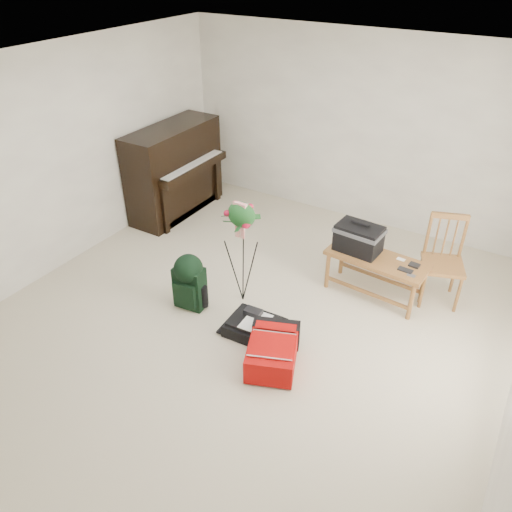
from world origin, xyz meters
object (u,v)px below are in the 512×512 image
Objects in this scene: dining_chair at (444,262)px; black_duffel at (255,326)px; bench at (364,245)px; red_suitcase at (275,348)px; flower_stand at (242,254)px; piano at (175,172)px; green_backpack at (189,279)px.

dining_chair reaches higher than black_duffel.
bench reaches higher than red_suitcase.
black_duffel is (-1.42, -1.55, -0.39)m from dining_chair.
bench is 1.99× the size of black_duffel.
red_suitcase is 0.63× the size of flower_stand.
bench is at bearing 58.53° from red_suitcase.
bench is (2.97, -0.47, -0.01)m from piano.
bench is 1.14× the size of dining_chair.
red_suitcase is 1.39× the size of black_duffel.
bench is 1.32m from flower_stand.
dining_chair is (0.80, 0.31, -0.11)m from bench.
dining_chair is at bearing 27.90° from green_backpack.
dining_chair is at bearing 34.83° from flower_stand.
dining_chair is 1.25× the size of red_suitcase.
flower_stand is at bearing -33.79° from piano.
flower_stand is (0.42, 0.39, 0.25)m from green_backpack.
flower_stand is at bearing -136.26° from bench.
black_duffel is (-0.36, 0.23, -0.06)m from red_suitcase.
piano is at bearing 125.69° from green_backpack.
green_backpack is at bearing 176.01° from black_duffel.
bench is 1.43× the size of red_suitcase.
black_duffel is (2.35, -1.71, -0.52)m from piano.
piano is 1.34× the size of bench.
green_backpack is 0.62m from flower_stand.
green_backpack is (1.53, -1.69, -0.25)m from piano.
green_backpack reaches higher than black_duffel.
green_backpack is (-0.82, 0.02, 0.27)m from black_duffel.
dining_chair reaches higher than green_backpack.
red_suitcase is (-0.26, -1.47, -0.44)m from bench.
black_duffel is 0.88× the size of green_backpack.
green_backpack is (-1.19, 0.25, 0.20)m from red_suitcase.
flower_stand reaches higher than black_duffel.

